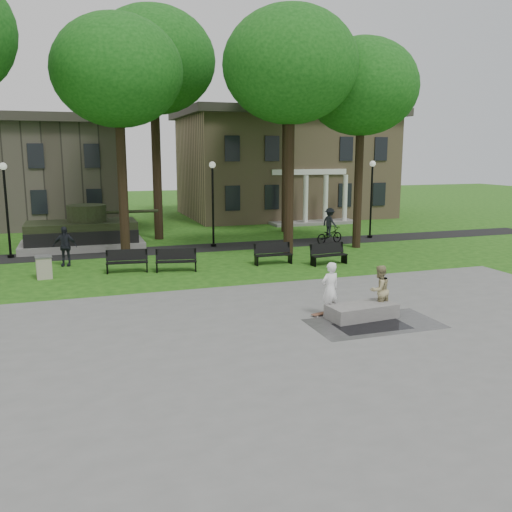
{
  "coord_description": "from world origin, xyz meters",
  "views": [
    {
      "loc": [
        -6.82,
        -16.98,
        5.18
      ],
      "look_at": [
        -0.49,
        1.85,
        1.4
      ],
      "focal_mm": 38.0,
      "sensor_mm": 36.0,
      "label": 1
    }
  ],
  "objects_px": {
    "trash_bin": "(44,267)",
    "skateboarder": "(330,289)",
    "concrete_block": "(362,311)",
    "cyclist": "(330,229)",
    "friend_watching": "(379,290)",
    "park_bench_0": "(127,260)"
  },
  "relations": [
    {
      "from": "park_bench_0",
      "to": "trash_bin",
      "type": "relative_size",
      "value": 1.91
    },
    {
      "from": "skateboarder",
      "to": "trash_bin",
      "type": "relative_size",
      "value": 1.85
    },
    {
      "from": "skateboarder",
      "to": "trash_bin",
      "type": "bearing_deg",
      "value": -54.95
    },
    {
      "from": "concrete_block",
      "to": "trash_bin",
      "type": "bearing_deg",
      "value": 136.7
    },
    {
      "from": "concrete_block",
      "to": "skateboarder",
      "type": "height_order",
      "value": "skateboarder"
    },
    {
      "from": "friend_watching",
      "to": "skateboarder",
      "type": "bearing_deg",
      "value": -25.37
    },
    {
      "from": "concrete_block",
      "to": "friend_watching",
      "type": "height_order",
      "value": "friend_watching"
    },
    {
      "from": "cyclist",
      "to": "trash_bin",
      "type": "height_order",
      "value": "cyclist"
    },
    {
      "from": "trash_bin",
      "to": "skateboarder",
      "type": "bearing_deg",
      "value": -44.48
    },
    {
      "from": "park_bench_0",
      "to": "skateboarder",
      "type": "bearing_deg",
      "value": -52.07
    },
    {
      "from": "concrete_block",
      "to": "cyclist",
      "type": "height_order",
      "value": "cyclist"
    },
    {
      "from": "concrete_block",
      "to": "skateboarder",
      "type": "xyz_separation_m",
      "value": [
        -0.89,
        0.49,
        0.66
      ]
    },
    {
      "from": "concrete_block",
      "to": "friend_watching",
      "type": "distance_m",
      "value": 0.97
    },
    {
      "from": "concrete_block",
      "to": "skateboarder",
      "type": "relative_size",
      "value": 1.24
    },
    {
      "from": "skateboarder",
      "to": "park_bench_0",
      "type": "bearing_deg",
      "value": -68.67
    },
    {
      "from": "friend_watching",
      "to": "cyclist",
      "type": "xyz_separation_m",
      "value": [
        4.75,
        13.28,
        0.02
      ]
    },
    {
      "from": "cyclist",
      "to": "friend_watching",
      "type": "bearing_deg",
      "value": 143.7
    },
    {
      "from": "concrete_block",
      "to": "park_bench_0",
      "type": "distance_m",
      "value": 11.37
    },
    {
      "from": "friend_watching",
      "to": "cyclist",
      "type": "height_order",
      "value": "cyclist"
    },
    {
      "from": "concrete_block",
      "to": "skateboarder",
      "type": "bearing_deg",
      "value": 151.41
    },
    {
      "from": "trash_bin",
      "to": "park_bench_0",
      "type": "bearing_deg",
      "value": 2.11
    },
    {
      "from": "friend_watching",
      "to": "concrete_block",
      "type": "bearing_deg",
      "value": 0.25
    }
  ]
}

